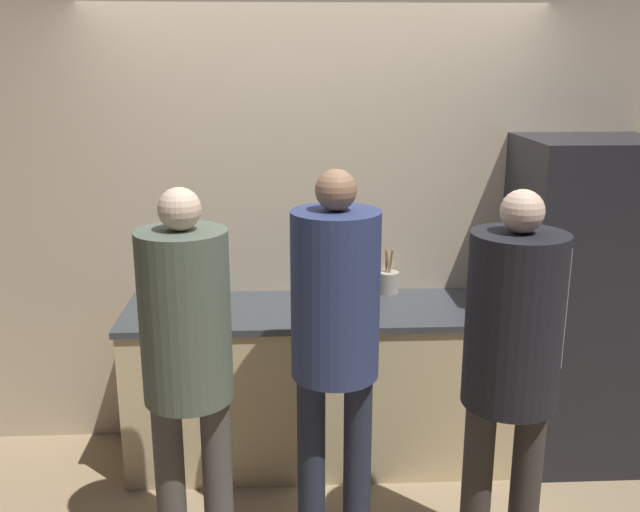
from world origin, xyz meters
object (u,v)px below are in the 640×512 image
Objects in this scene: bottle_red at (487,292)px; cup_yellow at (181,297)px; person_right at (512,351)px; fruit_bowl at (334,308)px; refrigerator at (578,303)px; person_left at (187,349)px; person_center at (335,325)px; utensil_crock at (388,281)px.

bottle_red reaches higher than cup_yellow.
fruit_bowl is (-0.67, 0.83, -0.10)m from person_right.
refrigerator is at bearing 54.83° from person_right.
bottle_red reaches higher than fruit_bowl.
refrigerator reaches higher than bottle_red.
person_center is (0.63, 0.16, 0.04)m from person_left.
person_left is 0.98m from fruit_bowl.
person_center reaches higher than fruit_bowl.
bottle_red is (-0.51, -0.00, 0.08)m from refrigerator.
fruit_bowl is (0.66, 0.72, -0.09)m from person_left.
person_right is at bearing -20.51° from person_center.
person_right is 6.68× the size of utensil_crock.
cup_yellow is (-1.50, 1.08, -0.11)m from person_right.
refrigerator is 1.37m from fruit_bowl.
person_left is 1.34m from person_right.
refrigerator reaches higher than person_left.
person_right reaches higher than bottle_red.
person_center is 6.86× the size of utensil_crock.
bottle_red is (0.88, 0.72, -0.10)m from person_center.
person_center is at bearing 159.49° from person_right.
utensil_crock is at bearing 48.43° from person_left.
utensil_crock is 1.24× the size of bottle_red.
person_right is 1.28m from utensil_crock.
refrigerator is at bearing 0.23° from bottle_red.
person_left is (-2.03, -0.88, 0.14)m from refrigerator.
utensil_crock is (-0.33, 1.24, -0.09)m from person_right.
person_center is 1.14m from bottle_red.
person_right is 5.86× the size of fruit_bowl.
person_left is at bearing -165.89° from person_center.
bottle_red is at bearing 30.06° from person_left.
person_right is at bearing -75.12° from utensil_crock.
bottle_red is at bearing 79.74° from person_right.
person_center is at bearing -111.13° from utensil_crock.
person_right is at bearing -35.87° from cup_yellow.
person_center reaches higher than person_right.
utensil_crock is at bearing 104.88° from person_right.
bottle_red is at bearing -179.77° from refrigerator.
refrigerator is 7.02× the size of utensil_crock.
person_right is at bearing -125.17° from refrigerator.
person_right is 8.26× the size of bottle_red.
fruit_bowl is at bearing 129.08° from person_right.
cup_yellow is at bearing -172.33° from utensil_crock.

